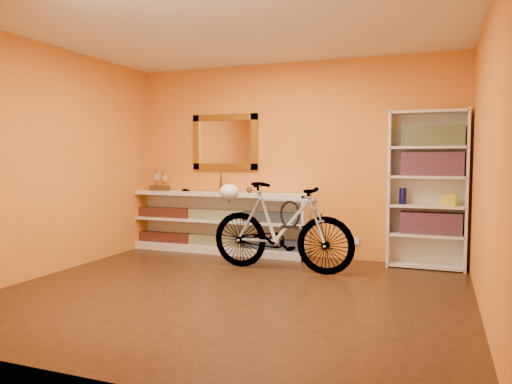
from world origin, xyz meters
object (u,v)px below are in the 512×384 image
at_px(console_unit, 217,222).
at_px(helmet, 229,192).
at_px(bookcase, 427,189).
at_px(bicycle, 281,227).

xyz_separation_m(console_unit, helmet, (0.51, -0.73, 0.49)).
distance_m(bookcase, bicycle, 1.81).
height_order(bookcase, bicycle, bookcase).
relative_size(console_unit, bicycle, 1.47).
xyz_separation_m(bookcase, bicycle, (-1.58, -0.77, -0.43)).
height_order(console_unit, helmet, helmet).
bearing_deg(console_unit, bookcase, 0.52).
bearing_deg(bicycle, bookcase, -62.04).
bearing_deg(bookcase, bicycle, -153.89).
height_order(console_unit, bookcase, bookcase).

